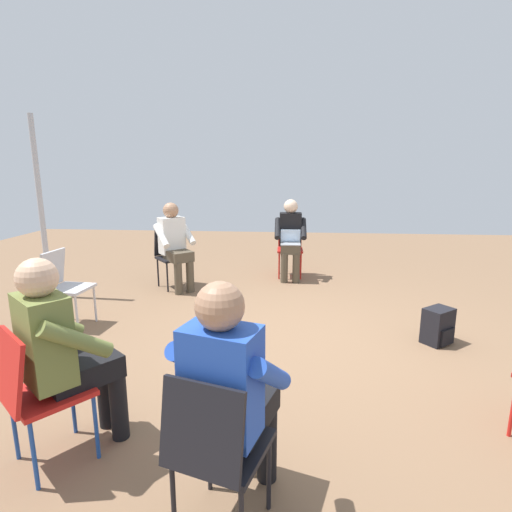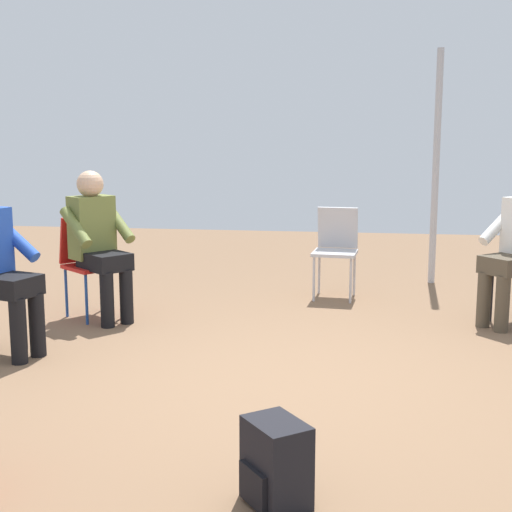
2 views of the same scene
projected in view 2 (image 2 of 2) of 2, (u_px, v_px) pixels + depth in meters
name	position (u px, v px, depth m)	size (l,w,h in m)	color
ground_plane	(288.00, 385.00, 4.41)	(14.11, 14.11, 0.00)	brown
chair_east	(336.00, 245.00, 6.74)	(0.47, 0.43, 0.85)	#B7B7BC
chair_northeast	(89.00, 259.00, 6.02)	(0.58, 0.58, 0.85)	red
person_in_olive	(98.00, 237.00, 5.87)	(0.63, 0.63, 1.24)	black
backpack_near_laptop_user	(276.00, 468.00, 2.98)	(0.34, 0.33, 0.36)	black
tent_pole_far	(436.00, 168.00, 7.26)	(0.07, 0.07, 2.38)	#B2B2B7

